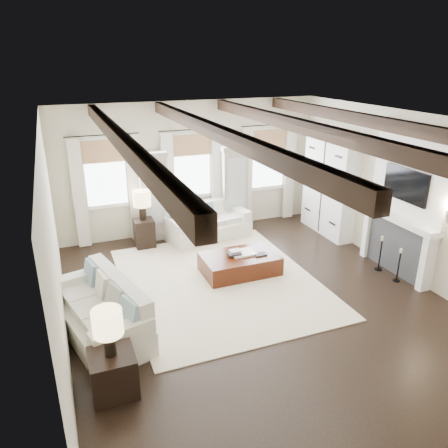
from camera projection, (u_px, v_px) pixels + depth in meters
name	position (u px, v px, depth m)	size (l,w,h in m)	color
ground	(256.00, 300.00, 7.95)	(7.50, 7.50, 0.00)	black
room_shell	(274.00, 183.00, 8.30)	(6.54, 7.54, 3.22)	beige
area_rug	(219.00, 281.00, 8.60)	(3.61, 4.39, 0.02)	beige
sofa_back	(207.00, 224.00, 10.59)	(2.09, 1.21, 0.84)	silver
sofa_left	(103.00, 313.00, 6.89)	(1.47, 2.31, 0.91)	silver
ottoman	(240.00, 264.00, 8.87)	(1.51, 0.95, 0.40)	black
tray	(243.00, 253.00, 8.86)	(0.50, 0.38, 0.04)	white
book_lower	(234.00, 254.00, 8.73)	(0.26, 0.20, 0.04)	#262628
book_upper	(235.00, 251.00, 8.77)	(0.22, 0.17, 0.03)	beige
book_loose	(260.00, 254.00, 8.81)	(0.24, 0.18, 0.03)	#262628
side_table_front	(113.00, 373.00, 5.68)	(0.58, 0.58, 0.58)	black
lamp_front	(108.00, 325.00, 5.42)	(0.38, 0.38, 0.66)	black
side_table_back	(144.00, 233.00, 10.06)	(0.44, 0.44, 0.66)	black
lamp_back	(142.00, 200.00, 9.77)	(0.40, 0.40, 0.69)	black
candlestick_near	(398.00, 268.00, 8.52)	(0.14, 0.14, 0.70)	black
candlestick_far	(380.00, 256.00, 8.97)	(0.15, 0.15, 0.75)	black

